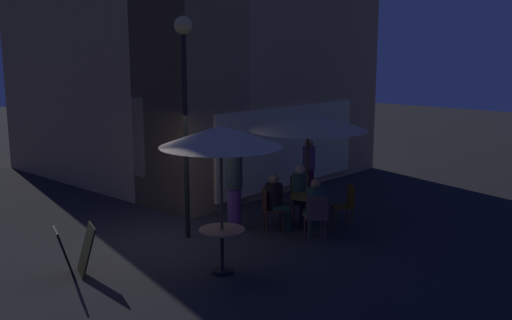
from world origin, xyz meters
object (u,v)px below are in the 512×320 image
object	(u,v)px
street_lamp_near_corner	(184,80)
cafe_chair_1	(346,202)
cafe_chair_2	(299,193)
patron_seated_0	(315,205)
cafe_table_0	(307,205)
patio_umbrella_0	(308,121)
menu_sandwich_board	(75,251)
cafe_chair_0	(316,214)
patron_seated_1	(300,189)
cafe_chair_3	(269,206)
patron_standing_4	(309,170)
patron_seated_2	(276,198)
cafe_table_1	(222,240)
patio_umbrella_1	(221,137)
patron_standing_3	(234,189)

from	to	relation	value
street_lamp_near_corner	cafe_chair_1	size ratio (longest dim) A/B	4.71
cafe_chair_2	patron_seated_0	distance (m)	1.54
cafe_table_0	patio_umbrella_0	xyz separation A→B (m)	(-0.00, 0.00, 1.79)
menu_sandwich_board	cafe_chair_0	xyz separation A→B (m)	(4.17, -1.93, 0.14)
patron_seated_1	street_lamp_near_corner	bearing A→B (deg)	-68.67
cafe_chair_3	patron_seated_1	world-z (taller)	patron_seated_1
cafe_table_0	patron_seated_0	xyz separation A→B (m)	(-0.45, -0.53, 0.18)
patron_standing_4	patio_umbrella_0	bearing A→B (deg)	99.29
patio_umbrella_0	cafe_chair_2	bearing A→B (deg)	49.06
patio_umbrella_0	cafe_chair_3	distance (m)	1.95
menu_sandwich_board	patron_standing_4	distance (m)	6.48
cafe_chair_3	patron_standing_4	world-z (taller)	patron_standing_4
cafe_chair_0	cafe_chair_3	world-z (taller)	cafe_chair_0
cafe_chair_0	patron_standing_4	xyz separation A→B (m)	(2.30, 1.93, 0.26)
patio_umbrella_0	patron_standing_4	size ratio (longest dim) A/B	1.56
cafe_chair_2	patron_seated_2	world-z (taller)	patron_seated_2
cafe_chair_0	patron_seated_2	size ratio (longest dim) A/B	0.78
cafe_chair_2	patron_standing_4	xyz separation A→B (m)	(1.21, 0.66, 0.25)
cafe_table_1	cafe_chair_3	world-z (taller)	cafe_chair_3
street_lamp_near_corner	patron_standing_4	bearing A→B (deg)	-2.16
cafe_table_0	menu_sandwich_board	bearing A→B (deg)	164.67
patio_umbrella_1	cafe_chair_3	world-z (taller)	patio_umbrella_1
cafe_table_0	cafe_chair_0	size ratio (longest dim) A/B	0.79
cafe_table_0	cafe_chair_1	size ratio (longest dim) A/B	0.79
patron_seated_1	patron_standing_3	xyz separation A→B (m)	(-1.57, 0.53, 0.20)
cafe_chair_0	patron_seated_0	xyz separation A→B (m)	(0.09, 0.11, 0.14)
cafe_chair_3	patron_standing_4	xyz separation A→B (m)	(2.38, 0.77, 0.28)
cafe_chair_1	patron_seated_2	xyz separation A→B (m)	(-1.18, 0.98, 0.13)
menu_sandwich_board	patron_standing_3	world-z (taller)	patron_standing_3
street_lamp_near_corner	patron_standing_4	distance (m)	4.51
cafe_table_0	cafe_table_1	size ratio (longest dim) A/B	0.94
patio_umbrella_1	cafe_chair_0	size ratio (longest dim) A/B	2.72
patron_seated_1	patron_standing_4	world-z (taller)	patron_standing_4
cafe_table_0	patron_standing_4	world-z (taller)	patron_standing_4
patio_umbrella_1	patron_seated_2	world-z (taller)	patio_umbrella_1
cafe_table_0	patio_umbrella_1	distance (m)	3.51
menu_sandwich_board	patron_seated_1	bearing A→B (deg)	13.74
patio_umbrella_1	patron_seated_0	bearing A→B (deg)	-1.82
cafe_chair_3	patron_seated_1	bearing A→B (deg)	40.43
cafe_table_1	patron_standing_3	distance (m)	2.40
patron_standing_3	cafe_chair_2	bearing A→B (deg)	39.91
patron_seated_2	cafe_table_0	bearing A→B (deg)	-0.00
cafe_chair_2	patron_seated_1	size ratio (longest dim) A/B	0.77
cafe_chair_1	street_lamp_near_corner	bearing A→B (deg)	3.92
menu_sandwich_board	cafe_chair_1	bearing A→B (deg)	3.15
cafe_chair_0	patron_seated_1	size ratio (longest dim) A/B	0.75
cafe_table_1	cafe_chair_3	bearing A→B (deg)	22.53
street_lamp_near_corner	patron_seated_2	distance (m)	3.11
menu_sandwich_board	patron_seated_1	xyz separation A→B (m)	(5.16, -0.76, 0.28)
menu_sandwich_board	patron_seated_2	world-z (taller)	patron_seated_2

